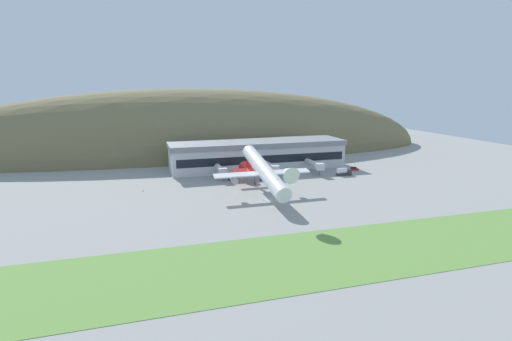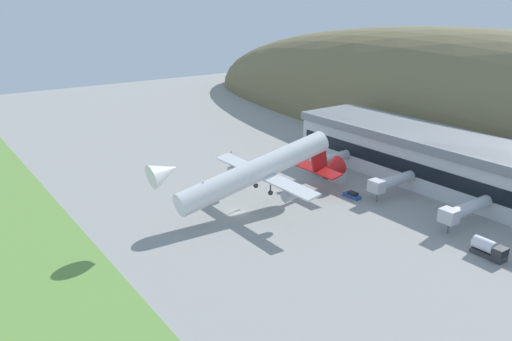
{
  "view_description": "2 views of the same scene",
  "coord_description": "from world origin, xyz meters",
  "px_view_note": "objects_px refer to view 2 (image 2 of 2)",
  "views": [
    {
      "loc": [
        -41.35,
        -124.14,
        38.58
      ],
      "look_at": [
        -1.97,
        5.77,
        9.39
      ],
      "focal_mm": 28.0,
      "sensor_mm": 36.0,
      "label": 1
    },
    {
      "loc": [
        86.58,
        -57.07,
        45.79
      ],
      "look_at": [
        -0.01,
        5.15,
        9.07
      ],
      "focal_mm": 35.0,
      "sensor_mm": 36.0,
      "label": 2
    }
  ],
  "objects_px": {
    "terminal_building": "(435,155)",
    "jetway_2": "(464,210)",
    "jetway_1": "(390,182)",
    "fuel_truck": "(335,175)",
    "jetway_0": "(329,159)",
    "service_car_1": "(352,195)",
    "box_truck": "(489,249)",
    "traffic_cone_0": "(231,152)",
    "cargo_airplane": "(260,171)"
  },
  "relations": [
    {
      "from": "cargo_airplane",
      "to": "service_car_1",
      "type": "xyz_separation_m",
      "value": [
        8.03,
        22.01,
        -8.46
      ]
    },
    {
      "from": "cargo_airplane",
      "to": "fuel_truck",
      "type": "height_order",
      "value": "cargo_airplane"
    },
    {
      "from": "jetway_0",
      "to": "cargo_airplane",
      "type": "xyz_separation_m",
      "value": [
        9.04,
        -30.2,
        5.1
      ]
    },
    {
      "from": "jetway_1",
      "to": "fuel_truck",
      "type": "height_order",
      "value": "jetway_1"
    },
    {
      "from": "jetway_0",
      "to": "fuel_truck",
      "type": "distance_m",
      "value": 7.07
    },
    {
      "from": "jetway_0",
      "to": "traffic_cone_0",
      "type": "xyz_separation_m",
      "value": [
        -31.78,
        -11.45,
        -3.71
      ]
    },
    {
      "from": "cargo_airplane",
      "to": "fuel_truck",
      "type": "distance_m",
      "value": 28.3
    },
    {
      "from": "service_car_1",
      "to": "fuel_truck",
      "type": "relative_size",
      "value": 0.73
    },
    {
      "from": "terminal_building",
      "to": "cargo_airplane",
      "type": "height_order",
      "value": "cargo_airplane"
    },
    {
      "from": "service_car_1",
      "to": "jetway_2",
      "type": "bearing_deg",
      "value": 15.11
    },
    {
      "from": "jetway_2",
      "to": "traffic_cone_0",
      "type": "relative_size",
      "value": 26.6
    },
    {
      "from": "terminal_building",
      "to": "traffic_cone_0",
      "type": "distance_m",
      "value": 60.89
    },
    {
      "from": "jetway_0",
      "to": "jetway_1",
      "type": "height_order",
      "value": "same"
    },
    {
      "from": "terminal_building",
      "to": "fuel_truck",
      "type": "xyz_separation_m",
      "value": [
        -15.62,
        -20.36,
        -5.8
      ]
    },
    {
      "from": "box_truck",
      "to": "traffic_cone_0",
      "type": "xyz_separation_m",
      "value": [
        -84.47,
        -2.42,
        -1.3
      ]
    },
    {
      "from": "jetway_1",
      "to": "traffic_cone_0",
      "type": "height_order",
      "value": "jetway_1"
    },
    {
      "from": "jetway_0",
      "to": "jetway_1",
      "type": "xyz_separation_m",
      "value": [
        22.15,
        -0.74,
        0.0
      ]
    },
    {
      "from": "traffic_cone_0",
      "to": "box_truck",
      "type": "bearing_deg",
      "value": 1.64
    },
    {
      "from": "jetway_1",
      "to": "fuel_truck",
      "type": "xyz_separation_m",
      "value": [
        -16.3,
        -2.38,
        -2.48
      ]
    },
    {
      "from": "jetway_1",
      "to": "cargo_airplane",
      "type": "distance_m",
      "value": 32.65
    },
    {
      "from": "terminal_building",
      "to": "fuel_truck",
      "type": "height_order",
      "value": "terminal_building"
    },
    {
      "from": "jetway_2",
      "to": "jetway_1",
      "type": "bearing_deg",
      "value": 178.22
    },
    {
      "from": "terminal_building",
      "to": "jetway_0",
      "type": "height_order",
      "value": "terminal_building"
    },
    {
      "from": "fuel_truck",
      "to": "jetway_0",
      "type": "bearing_deg",
      "value": 151.96
    },
    {
      "from": "jetway_0",
      "to": "jetway_2",
      "type": "bearing_deg",
      "value": -1.85
    },
    {
      "from": "service_car_1",
      "to": "box_truck",
      "type": "bearing_deg",
      "value": -1.35
    },
    {
      "from": "jetway_2",
      "to": "jetway_0",
      "type": "bearing_deg",
      "value": 178.15
    },
    {
      "from": "service_car_1",
      "to": "jetway_0",
      "type": "bearing_deg",
      "value": 154.37
    },
    {
      "from": "terminal_building",
      "to": "jetway_0",
      "type": "xyz_separation_m",
      "value": [
        -21.47,
        -17.25,
        -3.33
      ]
    },
    {
      "from": "terminal_building",
      "to": "service_car_1",
      "type": "xyz_separation_m",
      "value": [
        -4.4,
        -25.44,
        -6.69
      ]
    },
    {
      "from": "terminal_building",
      "to": "jetway_2",
      "type": "relative_size",
      "value": 5.34
    },
    {
      "from": "jetway_0",
      "to": "box_truck",
      "type": "height_order",
      "value": "jetway_0"
    },
    {
      "from": "terminal_building",
      "to": "jetway_1",
      "type": "xyz_separation_m",
      "value": [
        0.68,
        -17.99,
        -3.33
      ]
    },
    {
      "from": "cargo_airplane",
      "to": "service_car_1",
      "type": "bearing_deg",
      "value": 69.95
    },
    {
      "from": "jetway_1",
      "to": "cargo_airplane",
      "type": "height_order",
      "value": "cargo_airplane"
    },
    {
      "from": "fuel_truck",
      "to": "traffic_cone_0",
      "type": "bearing_deg",
      "value": -167.51
    },
    {
      "from": "box_truck",
      "to": "traffic_cone_0",
      "type": "distance_m",
      "value": 84.51
    },
    {
      "from": "service_car_1",
      "to": "box_truck",
      "type": "relative_size",
      "value": 0.72
    },
    {
      "from": "jetway_1",
      "to": "cargo_airplane",
      "type": "bearing_deg",
      "value": -113.99
    },
    {
      "from": "box_truck",
      "to": "fuel_truck",
      "type": "bearing_deg",
      "value": 172.8
    },
    {
      "from": "jetway_2",
      "to": "service_car_1",
      "type": "bearing_deg",
      "value": -164.89
    },
    {
      "from": "cargo_airplane",
      "to": "service_car_1",
      "type": "relative_size",
      "value": 11.32
    },
    {
      "from": "jetway_0",
      "to": "jetway_2",
      "type": "relative_size",
      "value": 0.83
    },
    {
      "from": "jetway_1",
      "to": "fuel_truck",
      "type": "relative_size",
      "value": 2.25
    },
    {
      "from": "box_truck",
      "to": "jetway_2",
      "type": "bearing_deg",
      "value": 143.5
    },
    {
      "from": "terminal_building",
      "to": "jetway_0",
      "type": "bearing_deg",
      "value": -141.22
    },
    {
      "from": "fuel_truck",
      "to": "jetway_1",
      "type": "bearing_deg",
      "value": 8.3
    },
    {
      "from": "jetway_1",
      "to": "service_car_1",
      "type": "height_order",
      "value": "jetway_1"
    },
    {
      "from": "jetway_0",
      "to": "service_car_1",
      "type": "height_order",
      "value": "jetway_0"
    },
    {
      "from": "jetway_2",
      "to": "cargo_airplane",
      "type": "xyz_separation_m",
      "value": [
        -33.29,
        -28.83,
        5.1
      ]
    }
  ]
}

